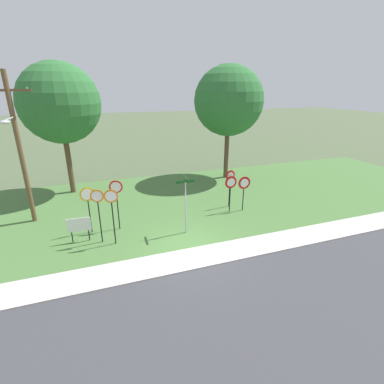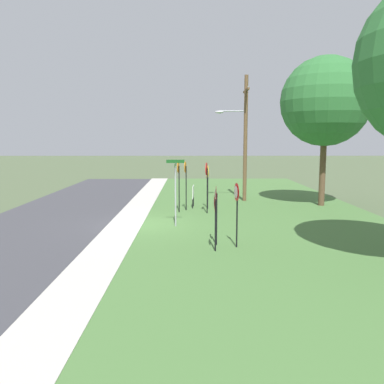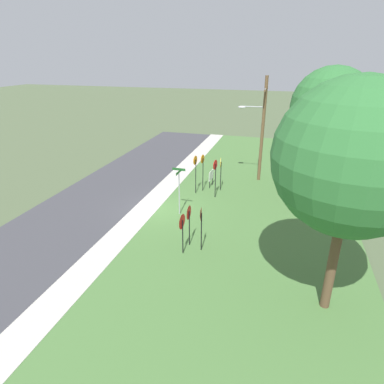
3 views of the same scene
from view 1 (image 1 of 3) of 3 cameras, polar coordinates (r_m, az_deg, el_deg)
ground_plane at (r=13.51m, az=-0.47°, el=-11.44°), size 160.00×160.00×0.00m
road_asphalt at (r=10.06m, az=9.43°, el=-24.97°), size 44.00×6.40×0.01m
sidewalk_strip at (r=12.86m, az=0.72°, el=-13.10°), size 44.00×1.60×0.06m
grass_median at (r=18.67m, az=-6.50°, el=-2.15°), size 44.00×12.00×0.04m
stop_sign_near_left at (r=13.83m, az=-18.40°, el=-2.60°), size 0.61×0.13×2.72m
stop_sign_near_right at (r=14.90m, az=-14.96°, el=-0.50°), size 0.66×0.15×2.71m
stop_sign_far_left at (r=13.47m, az=-15.84°, el=-2.69°), size 0.63×0.13×2.78m
stop_sign_far_center at (r=15.02m, az=-20.26°, el=-1.56°), size 0.71×0.15×2.47m
yield_sign_near_left at (r=17.46m, az=7.70°, el=2.41°), size 0.66×0.13×2.37m
yield_sign_near_right at (r=17.07m, az=10.47°, el=1.25°), size 0.77×0.12×2.16m
yield_sign_far_left at (r=16.74m, az=7.82°, el=1.28°), size 0.74×0.10×2.24m
street_name_post at (r=14.09m, az=-1.30°, el=-1.68°), size 0.96×0.82×3.02m
utility_pole at (r=17.06m, az=-31.57°, el=7.95°), size 2.10×2.07×7.90m
notice_board at (r=14.69m, az=-21.78°, el=-6.37°), size 1.10×0.10×1.25m
oak_tree_left at (r=21.04m, az=-25.07°, el=15.85°), size 5.18×5.18×8.70m
oak_tree_right at (r=22.96m, az=7.39°, el=17.73°), size 5.33×5.33×8.78m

